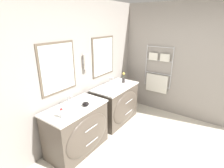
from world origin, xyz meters
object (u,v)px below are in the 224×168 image
vanity_left (78,129)px  flower_vase (124,78)px  toiletry_bottle (62,113)px  amenity_bowl (86,104)px  vanity_right (117,104)px

vanity_left → flower_vase: flower_vase is taller
toiletry_bottle → amenity_bowl: 0.48m
vanity_right → amenity_bowl: bearing=-175.6°
toiletry_bottle → flower_vase: (1.85, 0.08, 0.04)m
flower_vase → vanity_left: bearing=-179.3°
vanity_right → amenity_bowl: 1.17m
amenity_bowl → vanity_left: bearing=148.8°
vanity_left → amenity_bowl: bearing=-31.2°
flower_vase → amenity_bowl: bearing=-175.8°
vanity_left → flower_vase: bearing=0.7°
toiletry_bottle → vanity_right: bearing=2.2°
vanity_left → toiletry_bottle: bearing=-170.3°
vanity_right → toiletry_bottle: bearing=-177.8°
toiletry_bottle → flower_vase: bearing=2.4°
vanity_left → toiletry_bottle: 0.59m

